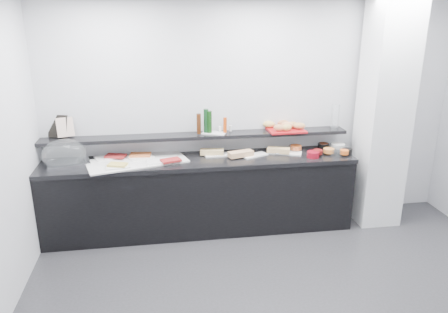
{
  "coord_description": "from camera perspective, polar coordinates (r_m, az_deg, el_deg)",
  "views": [
    {
      "loc": [
        -1.15,
        -3.07,
        2.53
      ],
      "look_at": [
        -0.45,
        1.45,
        1.0
      ],
      "focal_mm": 35.0,
      "sensor_mm": 36.0,
      "label": 1
    }
  ],
  "objects": [
    {
      "name": "bowl_glass_fruit",
      "position": [
        5.39,
        9.29,
        1.05
      ],
      "size": [
        0.21,
        0.21,
        0.07
      ],
      "primitive_type": "cylinder",
      "rotation": [
        0.0,
        0.0,
        0.35
      ],
      "color": "white",
      "rests_on": "counter_top"
    },
    {
      "name": "fill_black_jam",
      "position": [
        5.55,
        12.89,
        1.46
      ],
      "size": [
        0.13,
        0.13,
        0.05
      ],
      "primitive_type": "cylinder",
      "rotation": [
        0.0,
        0.0,
        -0.3
      ],
      "color": "#541D0C",
      "rests_on": "bowl_black_jam"
    },
    {
      "name": "sandwich_food_mid",
      "position": [
        5.09,
        2.2,
        0.36
      ],
      "size": [
        0.31,
        0.19,
        0.06
      ],
      "primitive_type": "cube",
      "rotation": [
        0.0,
        0.0,
        0.27
      ],
      "color": "tan",
      "rests_on": "sandwich_plate_mid"
    },
    {
      "name": "bottle_brown",
      "position": [
        5.09,
        -3.32,
        4.29
      ],
      "size": [
        0.05,
        0.05,
        0.24
      ],
      "primitive_type": "cylinder",
      "rotation": [
        0.0,
        0.0,
        0.01
      ],
      "color": "#3E1D0B",
      "rests_on": "condiment_tray"
    },
    {
      "name": "shaker_salt",
      "position": [
        5.18,
        -0.51,
        3.6
      ],
      "size": [
        0.04,
        0.04,
        0.07
      ],
      "primitive_type": "cylinder",
      "rotation": [
        0.0,
        0.0,
        0.06
      ],
      "color": "white",
      "rests_on": "condiment_tray"
    },
    {
      "name": "bread_roll_se",
      "position": [
        5.35,
        9.82,
        3.96
      ],
      "size": [
        0.16,
        0.12,
        0.08
      ],
      "primitive_type": "ellipsoid",
      "rotation": [
        0.0,
        0.0,
        -0.22
      ],
      "color": "#BB8247",
      "rests_on": "bread_tray"
    },
    {
      "name": "sandwich_plate_left",
      "position": [
        5.18,
        -0.45,
        0.25
      ],
      "size": [
        0.38,
        0.18,
        0.01
      ],
      "primitive_type": "cube",
      "rotation": [
        0.0,
        0.0,
        0.04
      ],
      "color": "silver",
      "rests_on": "counter_top"
    },
    {
      "name": "platter_meat_a",
      "position": [
        5.21,
        -14.94,
        -0.11
      ],
      "size": [
        0.33,
        0.27,
        0.01
      ],
      "primitive_type": "cube",
      "rotation": [
        0.0,
        0.0,
        0.36
      ],
      "color": "white",
      "rests_on": "linen_runner"
    },
    {
      "name": "tongs_mid",
      "position": [
        5.04,
        1.82,
        -0.12
      ],
      "size": [
        0.16,
        0.03,
        0.01
      ],
      "primitive_type": "cylinder",
      "rotation": [
        0.0,
        1.57,
        0.16
      ],
      "color": "silver",
      "rests_on": "sandwich_plate_mid"
    },
    {
      "name": "print_art",
      "position": [
        5.26,
        -20.03,
        3.62
      ],
      "size": [
        0.19,
        0.11,
        0.22
      ],
      "primitive_type": "cube",
      "rotation": [
        -0.21,
        0.0,
        0.34
      ],
      "color": "#DAAB9D",
      "rests_on": "framed_print"
    },
    {
      "name": "fill_black_fruit",
      "position": [
        5.33,
        15.44,
        0.56
      ],
      "size": [
        0.12,
        0.12,
        0.05
      ],
      "primitive_type": "cylinder",
      "rotation": [
        0.0,
        0.0,
        -0.27
      ],
      "color": "orange",
      "rests_on": "bowl_black_fruit"
    },
    {
      "name": "bottle_green_a",
      "position": [
        5.13,
        -1.92,
        4.53
      ],
      "size": [
        0.07,
        0.07,
        0.26
      ],
      "primitive_type": "cylinder",
      "rotation": [
        0.0,
        0.0,
        0.32
      ],
      "color": "#0E350F",
      "rests_on": "condiment_tray"
    },
    {
      "name": "carafe",
      "position": [
        5.5,
        14.3,
        5.02
      ],
      "size": [
        0.12,
        0.12,
        0.3
      ],
      "primitive_type": "cylinder",
      "rotation": [
        0.0,
        0.0,
        0.2
      ],
      "color": "white",
      "rests_on": "wall_shelf"
    },
    {
      "name": "bread_roll_s",
      "position": [
        5.25,
        8.18,
        3.76
      ],
      "size": [
        0.14,
        0.1,
        0.08
      ],
      "primitive_type": "ellipsoid",
      "rotation": [
        0.0,
        0.0,
        0.16
      ],
      "color": "tan",
      "rests_on": "bread_tray"
    },
    {
      "name": "platter_meat_b",
      "position": [
        4.95,
        -8.58,
        -0.66
      ],
      "size": [
        0.27,
        0.2,
        0.01
      ],
      "primitive_type": "cube",
      "rotation": [
        0.0,
        0.0,
        0.09
      ],
      "color": "white",
      "rests_on": "linen_runner"
    },
    {
      "name": "back_wall",
      "position": [
        5.33,
        3.91,
        5.67
      ],
      "size": [
        5.0,
        0.02,
        2.7
      ],
      "primitive_type": "cube",
      "color": "silver",
      "rests_on": "ground"
    },
    {
      "name": "sandwich_plate_mid",
      "position": [
        5.17,
        4.01,
        0.16
      ],
      "size": [
        0.34,
        0.25,
        0.01
      ],
      "primitive_type": "cube",
      "rotation": [
        0.0,
        0.0,
        0.42
      ],
      "color": "white",
      "rests_on": "counter_top"
    },
    {
      "name": "bowl_red_jam",
      "position": [
        5.2,
        11.55,
        0.25
      ],
      "size": [
        0.19,
        0.19,
        0.07
      ],
      "primitive_type": "cylinder",
      "rotation": [
        0.0,
        0.0,
        0.38
      ],
      "color": "maroon",
      "rests_on": "counter_top"
    },
    {
      "name": "platter_cheese",
      "position": [
        4.88,
        -13.71,
        -1.26
      ],
      "size": [
        0.29,
        0.21,
        0.01
      ],
      "primitive_type": "cube",
      "rotation": [
        0.0,
        0.0,
        0.14
      ],
      "color": "white",
      "rests_on": "linen_runner"
    },
    {
      "name": "bowl_black_fruit",
      "position": [
        5.41,
        15.78,
        0.64
      ],
      "size": [
        0.14,
        0.14,
        0.07
      ],
      "primitive_type": "cylinder",
      "rotation": [
        0.0,
        0.0,
        0.23
      ],
      "color": "black",
      "rests_on": "counter_top"
    },
    {
      "name": "bread_roll_sw",
      "position": [
        5.23,
        7.17,
        3.75
      ],
      "size": [
        0.14,
        0.11,
        0.08
      ],
      "primitive_type": "ellipsoid",
      "rotation": [
        0.0,
        0.0,
        -0.32
      ],
      "color": "#BB7A47",
      "rests_on": "bread_tray"
    },
    {
      "name": "food_salmon",
      "position": [
        5.16,
        -10.86,
        0.23
      ],
      "size": [
        0.25,
        0.17,
        0.02
      ],
      "primitive_type": "cube",
      "rotation": [
        0.0,
        0.0,
        -0.1
      ],
      "color": "orange",
      "rests_on": "platter_salmon"
    },
    {
      "name": "shaker_pepper",
      "position": [
        5.22,
        0.83,
        3.71
      ],
      "size": [
        0.04,
        0.04,
        0.07
      ],
      "primitive_type": "cylinder",
      "rotation": [
        0.0,
        0.0,
        0.16
      ],
      "color": "silver",
      "rests_on": "condiment_tray"
    },
    {
      "name": "food_meat_a",
      "position": [
        5.18,
        -13.98,
        0.08
      ],
      "size": [
        0.26,
        0.2,
        0.02
      ],
      "primitive_type": "cube",
      "rotation": [
        0.0,
        0.0,
        -0.3
      ],
      "color": "maroon",
      "rests_on": "platter_meat_a"
    },
    {
      "name": "sandwich_food_right",
      "position": [
        5.26,
        7.13,
        0.83
      ],
      "size": [
        0.28,
        0.2,
        0.06
      ],
      "primitive_type": "cube",
      "rotation": [
        0.0,
        0.0,
        -0.41
      ],
      "color": "#E3B777",
      "rests_on": "sandwich_plate_right"
    },
    {
      "name": "framed_print",
      "position": [
        5.32,
        -20.88,
        3.7
      ],
      "size": [
        0.24,
        0.15,
        0.26
      ],
      "primitive_type": "cube",
      "rotation": [
        -0.21,
        0.0,
        -0.36
      ],
      "color": "black",
      "rests_on": "wall_shelf"
    },
    {
      "name": "bread_roll_nw",
      "position": [
        5.37,
        5.9,
        4.21
      ],
      "size": [
        0.17,
        0.13,
        0.08
      ],
      "primitive_type": "ellipsoid",
      "rotation": [
        0.0,
        0.0,
        -0.26
      ],
      "color": "tan",
      "rests_on": "bread_tray"
    },
    {
      "name": "bowl_glass_salmon",
      "position": [
        5.35,
        14.48,
        0.58
      ],
      "size": [
        0.17,
        0.17,
        0.07
      ],
      "primitive_type": "cylinder",
      "rotation": [
        0.0,
        0.0,
        -0.03
      ],
      "color": "white",
      "rests_on": "counter_top"
    },
    {
      "name": "bread_roll_n",
      "position": [
        5.44,
        7.77,
        4.32
      ],
      "size": [
        0.16,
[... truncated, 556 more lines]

